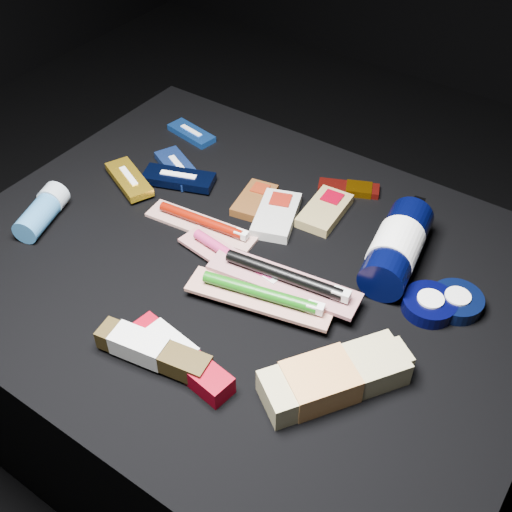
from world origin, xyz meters
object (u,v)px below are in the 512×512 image
Objects in this scene: toothpaste_carton_red at (177,355)px; deodorant_stick at (42,212)px; lotion_bottle at (397,247)px; bodywash_bottle at (331,379)px.

deodorant_stick is at bearing 173.48° from toothpaste_carton_red.
toothpaste_carton_red is (-0.16, -0.36, -0.02)m from lotion_bottle.
lotion_bottle reaches higher than toothpaste_carton_red.
lotion_bottle is 1.16× the size of bodywash_bottle.
lotion_bottle is 1.34× the size of toothpaste_carton_red.
deodorant_stick is 0.70× the size of toothpaste_carton_red.
deodorant_stick reaches higher than bodywash_bottle.
bodywash_bottle is 0.59m from deodorant_stick.
lotion_bottle reaches higher than bodywash_bottle.
toothpaste_carton_red is at bearing -122.90° from bodywash_bottle.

